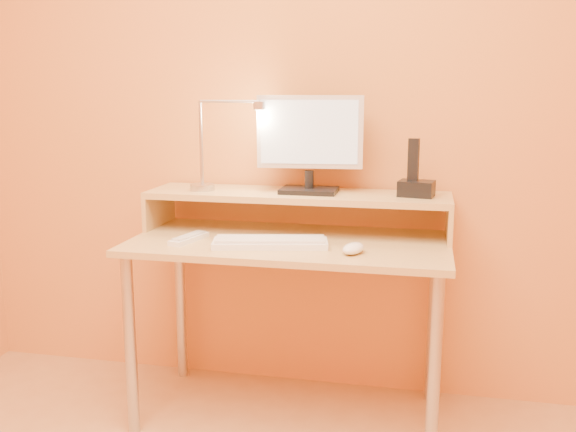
% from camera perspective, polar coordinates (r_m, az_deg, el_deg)
% --- Properties ---
extents(wall_back, '(3.00, 0.04, 2.50)m').
position_cam_1_polar(wall_back, '(2.67, 1.59, 10.59)').
color(wall_back, '#D0893A').
rests_on(wall_back, floor).
extents(desk_leg_fl, '(0.04, 0.04, 0.69)m').
position_cam_1_polar(desk_leg_fl, '(2.48, -13.91, -11.19)').
color(desk_leg_fl, '#B7B6BD').
rests_on(desk_leg_fl, floor).
extents(desk_leg_fr, '(0.04, 0.04, 0.69)m').
position_cam_1_polar(desk_leg_fr, '(2.25, 12.92, -13.53)').
color(desk_leg_fr, '#B7B6BD').
rests_on(desk_leg_fr, floor).
extents(desk_leg_bl, '(0.04, 0.04, 0.69)m').
position_cam_1_polar(desk_leg_bl, '(2.91, -9.57, -7.62)').
color(desk_leg_bl, '#B7B6BD').
rests_on(desk_leg_bl, floor).
extents(desk_leg_br, '(0.04, 0.04, 0.69)m').
position_cam_1_polar(desk_leg_br, '(2.72, 12.83, -9.14)').
color(desk_leg_br, '#B7B6BD').
rests_on(desk_leg_br, floor).
extents(desk_lower, '(1.20, 0.60, 0.02)m').
position_cam_1_polar(desk_lower, '(2.42, 0.12, -2.45)').
color(desk_lower, tan).
rests_on(desk_lower, floor).
extents(shelf_riser_left, '(0.02, 0.30, 0.14)m').
position_cam_1_polar(shelf_riser_left, '(2.72, -11.45, 0.59)').
color(shelf_riser_left, tan).
rests_on(shelf_riser_left, desk_lower).
extents(shelf_riser_right, '(0.02, 0.30, 0.14)m').
position_cam_1_polar(shelf_riser_right, '(2.50, 14.23, -0.48)').
color(shelf_riser_right, tan).
rests_on(shelf_riser_right, desk_lower).
extents(desk_shelf, '(1.20, 0.30, 0.02)m').
position_cam_1_polar(desk_shelf, '(2.53, 0.84, 1.86)').
color(desk_shelf, tan).
rests_on(desk_shelf, desk_lower).
extents(monitor_foot, '(0.22, 0.16, 0.02)m').
position_cam_1_polar(monitor_foot, '(2.52, 1.90, 2.30)').
color(monitor_foot, black).
rests_on(monitor_foot, desk_shelf).
extents(monitor_neck, '(0.04, 0.04, 0.07)m').
position_cam_1_polar(monitor_neck, '(2.51, 1.91, 3.29)').
color(monitor_neck, black).
rests_on(monitor_neck, monitor_foot).
extents(monitor_panel, '(0.42, 0.07, 0.28)m').
position_cam_1_polar(monitor_panel, '(2.50, 1.98, 7.52)').
color(monitor_panel, silver).
rests_on(monitor_panel, monitor_neck).
extents(monitor_back, '(0.37, 0.05, 0.24)m').
position_cam_1_polar(monitor_back, '(2.53, 2.07, 7.55)').
color(monitor_back, black).
rests_on(monitor_back, monitor_panel).
extents(monitor_screen, '(0.37, 0.04, 0.24)m').
position_cam_1_polar(monitor_screen, '(2.49, 1.90, 7.49)').
color(monitor_screen, silver).
rests_on(monitor_screen, monitor_panel).
extents(lamp_base, '(0.10, 0.10, 0.02)m').
position_cam_1_polar(lamp_base, '(2.60, -7.66, 2.57)').
color(lamp_base, '#B7B6BD').
rests_on(lamp_base, desk_shelf).
extents(lamp_post, '(0.01, 0.01, 0.33)m').
position_cam_1_polar(lamp_post, '(2.58, -7.76, 6.47)').
color(lamp_post, '#B7B6BD').
rests_on(lamp_post, lamp_base).
extents(lamp_arm, '(0.24, 0.01, 0.01)m').
position_cam_1_polar(lamp_arm, '(2.54, -5.27, 10.17)').
color(lamp_arm, '#B7B6BD').
rests_on(lamp_arm, lamp_post).
extents(lamp_head, '(0.04, 0.04, 0.03)m').
position_cam_1_polar(lamp_head, '(2.50, -2.61, 9.85)').
color(lamp_head, '#B7B6BD').
rests_on(lamp_head, lamp_arm).
extents(lamp_bulb, '(0.03, 0.03, 0.00)m').
position_cam_1_polar(lamp_bulb, '(2.50, -2.60, 9.48)').
color(lamp_bulb, '#FFEAC6').
rests_on(lamp_bulb, lamp_head).
extents(phone_dock, '(0.15, 0.12, 0.06)m').
position_cam_1_polar(phone_dock, '(2.48, 11.40, 2.42)').
color(phone_dock, black).
rests_on(phone_dock, desk_shelf).
extents(phone_handset, '(0.04, 0.03, 0.16)m').
position_cam_1_polar(phone_handset, '(2.46, 11.15, 4.96)').
color(phone_handset, black).
rests_on(phone_handset, phone_dock).
extents(phone_led, '(0.01, 0.00, 0.04)m').
position_cam_1_polar(phone_led, '(2.43, 12.44, 2.20)').
color(phone_led, '#195AFF').
rests_on(phone_led, phone_dock).
extents(keyboard, '(0.43, 0.22, 0.02)m').
position_cam_1_polar(keyboard, '(2.32, -1.61, -2.47)').
color(keyboard, white).
rests_on(keyboard, desk_lower).
extents(mouse, '(0.10, 0.13, 0.04)m').
position_cam_1_polar(mouse, '(2.23, 5.86, -2.90)').
color(mouse, white).
rests_on(mouse, desk_lower).
extents(remote_control, '(0.10, 0.20, 0.02)m').
position_cam_1_polar(remote_control, '(2.43, -8.84, -2.02)').
color(remote_control, white).
rests_on(remote_control, desk_lower).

